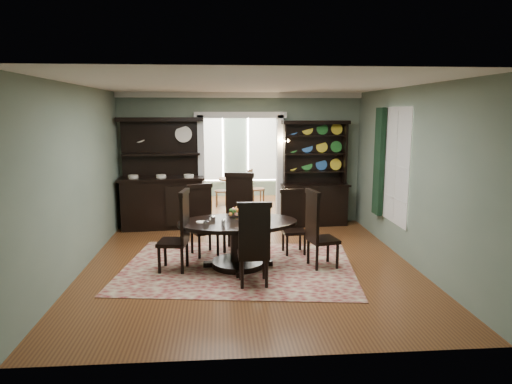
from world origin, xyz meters
TOP-DOWN VIEW (x-y plane):
  - room at (0.00, 0.04)m, footprint 5.51×6.01m
  - parlor at (0.00, 5.53)m, footprint 3.51×3.50m
  - doorway_trim at (0.00, 3.00)m, footprint 2.08×0.25m
  - right_window at (2.69, 0.93)m, footprint 0.15×1.47m
  - wall_sconce at (0.95, 2.85)m, footprint 0.27×0.21m
  - rug at (-0.19, -0.13)m, footprint 4.12×3.23m
  - dining_table at (-0.19, -0.09)m, footprint 2.07×1.97m
  - centerpiece at (-0.21, -0.00)m, footprint 1.25×0.80m
  - chair_far_left at (-0.81, 0.70)m, footprint 0.62×0.60m
  - chair_far_mid at (-0.14, 0.93)m, footprint 0.64×0.62m
  - chair_far_right at (0.85, 0.65)m, footprint 0.47×0.45m
  - chair_end_left at (-1.14, -0.21)m, footprint 0.53×0.56m
  - chair_end_right at (1.11, -0.23)m, footprint 0.55×0.57m
  - chair_near at (0.01, -1.01)m, footprint 0.50×0.46m
  - sideboard at (-1.77, 2.71)m, footprint 1.91×0.81m
  - welsh_dresser at (1.68, 2.74)m, footprint 1.55×0.65m
  - parlor_table at (-0.09, 4.96)m, footprint 0.85×0.85m
  - parlor_chair_left at (-0.39, 4.96)m, footprint 0.38×0.37m
  - parlor_chair_right at (0.45, 4.85)m, footprint 0.48×0.47m

SIDE VIEW (x-z plane):
  - rug at x=-0.19m, z-range 0.00..0.01m
  - parlor_chair_left at x=-0.39m, z-range 0.03..0.92m
  - parlor_table at x=-0.09m, z-range 0.12..0.90m
  - dining_table at x=-0.19m, z-range 0.15..0.94m
  - parlor_chair_right at x=0.45m, z-range 0.04..1.06m
  - chair_far_right at x=0.85m, z-range 0.03..1.20m
  - chair_far_left at x=-0.81m, z-range 0.03..1.31m
  - chair_near at x=0.01m, z-range 0.03..1.34m
  - chair_end_right at x=1.11m, z-range 0.03..1.35m
  - chair_end_left at x=-1.14m, z-range 0.03..1.37m
  - chair_far_mid at x=-0.14m, z-range 0.04..1.49m
  - centerpiece at x=-0.21m, z-range 0.74..0.95m
  - sideboard at x=-1.77m, z-range -0.37..2.08m
  - welsh_dresser at x=1.68m, z-range -0.33..2.05m
  - parlor at x=0.00m, z-range 0.01..3.02m
  - room at x=0.00m, z-range 0.07..3.08m
  - right_window at x=2.69m, z-range 0.54..2.66m
  - doorway_trim at x=0.00m, z-range 0.33..2.90m
  - wall_sconce at x=0.95m, z-range 1.79..1.99m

